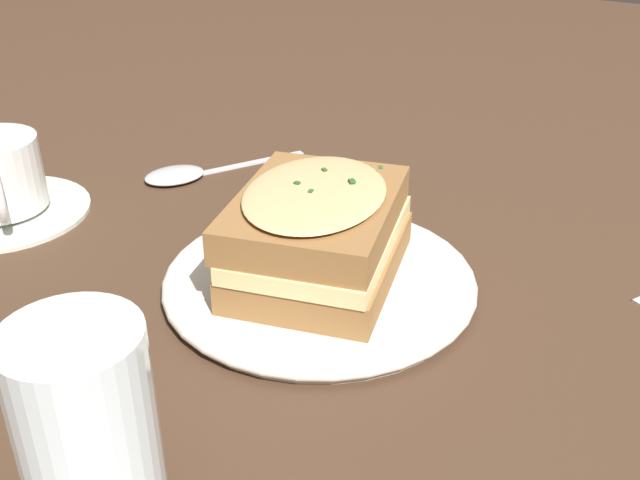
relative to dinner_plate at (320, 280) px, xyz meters
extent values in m
plane|color=#473021|center=(0.00, -0.03, -0.01)|extent=(2.40, 2.40, 0.00)
cylinder|color=silver|center=(0.00, 0.00, 0.00)|extent=(0.22, 0.22, 0.01)
torus|color=silver|center=(0.00, 0.00, 0.00)|extent=(0.23, 0.23, 0.01)
cube|color=olive|center=(0.00, 0.00, 0.02)|extent=(0.16, 0.14, 0.03)
cube|color=#EFDB93|center=(0.00, 0.00, 0.04)|extent=(0.17, 0.13, 0.01)
cube|color=olive|center=(-0.01, 0.00, 0.06)|extent=(0.17, 0.14, 0.03)
ellipsoid|color=#DBBC7F|center=(-0.01, 0.00, 0.07)|extent=(0.15, 0.12, 0.01)
cube|color=#2D6028|center=(0.00, 0.02, 0.08)|extent=(0.00, 0.00, 0.00)
cube|color=#2D6028|center=(0.05, -0.02, 0.08)|extent=(0.01, 0.00, 0.00)
cube|color=#2D6028|center=(-0.01, 0.00, 0.08)|extent=(0.00, 0.00, 0.00)
cube|color=#2D6028|center=(0.03, 0.01, 0.08)|extent=(0.00, 0.01, 0.00)
cube|color=#2D6028|center=(0.00, 0.02, 0.08)|extent=(0.00, 0.00, 0.00)
cube|color=#2D6028|center=(0.02, -0.01, 0.08)|extent=(0.01, 0.01, 0.00)
cylinder|color=silver|center=(-0.03, 0.31, 0.00)|extent=(0.15, 0.15, 0.01)
cylinder|color=silver|center=(-0.24, -0.01, 0.05)|extent=(0.07, 0.07, 0.11)
cube|color=silver|center=(0.17, 0.18, -0.01)|extent=(0.10, 0.07, 0.00)
ellipsoid|color=silver|center=(0.10, 0.22, 0.00)|extent=(0.07, 0.07, 0.01)
camera|label=1|loc=(-0.41, -0.23, 0.30)|focal=42.00mm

